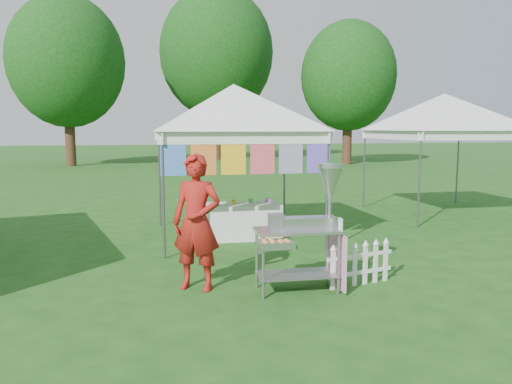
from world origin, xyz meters
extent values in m
plane|color=#1F4914|center=(0.00, 0.00, 0.00)|extent=(120.00, 120.00, 0.00)
cylinder|color=#59595E|center=(-1.42, 2.08, 1.05)|extent=(0.04, 0.04, 2.10)
cylinder|color=#59595E|center=(1.42, 2.08, 1.05)|extent=(0.04, 0.04, 2.10)
cylinder|color=#59595E|center=(-1.42, 4.92, 1.05)|extent=(0.04, 0.04, 2.10)
cylinder|color=#59595E|center=(1.42, 4.92, 1.05)|extent=(0.04, 0.04, 2.10)
cube|color=white|center=(0.00, 2.08, 2.00)|extent=(3.00, 0.03, 0.22)
cube|color=white|center=(0.00, 4.92, 2.00)|extent=(3.00, 0.03, 0.22)
pyramid|color=white|center=(0.00, 3.50, 3.00)|extent=(4.24, 4.24, 0.90)
cylinder|color=#59595E|center=(0.00, 2.08, 2.08)|extent=(3.00, 0.03, 0.03)
cube|color=blue|center=(-1.25, 2.08, 1.73)|extent=(0.42, 0.01, 0.70)
cube|color=red|center=(-0.75, 2.08, 1.73)|extent=(0.42, 0.01, 0.70)
cube|color=orange|center=(-0.25, 2.08, 1.73)|extent=(0.42, 0.01, 0.70)
cube|color=#D21A84|center=(0.25, 2.08, 1.73)|extent=(0.42, 0.01, 0.70)
cube|color=#33C1BD|center=(0.75, 2.08, 1.73)|extent=(0.42, 0.01, 0.70)
cube|color=purple|center=(1.25, 2.08, 1.73)|extent=(0.42, 0.01, 0.70)
cylinder|color=#59595E|center=(4.08, 3.58, 1.05)|extent=(0.04, 0.04, 2.10)
cylinder|color=#59595E|center=(4.08, 6.42, 1.05)|extent=(0.04, 0.04, 2.10)
cylinder|color=#59595E|center=(6.92, 6.42, 1.05)|extent=(0.04, 0.04, 2.10)
cube|color=white|center=(5.50, 3.58, 2.00)|extent=(3.00, 0.03, 0.22)
cube|color=white|center=(5.50, 6.42, 2.00)|extent=(3.00, 0.03, 0.22)
pyramid|color=white|center=(5.50, 5.00, 3.00)|extent=(4.24, 4.24, 0.90)
cylinder|color=#59595E|center=(5.50, 3.58, 2.08)|extent=(3.00, 0.03, 0.03)
cylinder|color=#392314|center=(-6.00, 24.00, 1.98)|extent=(0.56, 0.56, 3.96)
ellipsoid|color=#22641B|center=(-6.00, 24.00, 5.85)|extent=(6.40, 6.40, 7.36)
cylinder|color=#392314|center=(3.00, 28.00, 2.42)|extent=(0.56, 0.56, 4.84)
ellipsoid|color=#22641B|center=(3.00, 28.00, 7.15)|extent=(7.60, 7.60, 8.74)
cylinder|color=#392314|center=(10.00, 22.00, 1.76)|extent=(0.56, 0.56, 3.52)
ellipsoid|color=#22641B|center=(10.00, 22.00, 5.20)|extent=(5.60, 5.60, 6.44)
cylinder|color=gray|center=(-0.26, -0.21, 0.41)|extent=(0.04, 0.04, 0.82)
cylinder|color=gray|center=(0.74, -0.24, 0.41)|extent=(0.04, 0.04, 0.82)
cylinder|color=gray|center=(-0.25, 0.24, 0.41)|extent=(0.04, 0.04, 0.82)
cylinder|color=gray|center=(0.75, 0.21, 0.41)|extent=(0.04, 0.04, 0.82)
cube|color=gray|center=(0.24, 0.00, 0.23)|extent=(1.06, 0.55, 0.01)
cube|color=#B7B7BC|center=(0.24, 0.00, 0.82)|extent=(1.11, 0.58, 0.04)
cube|color=#B7B7BC|center=(0.41, 0.04, 0.91)|extent=(0.78, 0.25, 0.14)
cube|color=gray|center=(-0.03, 0.05, 0.94)|extent=(0.19, 0.21, 0.20)
cylinder|color=gray|center=(0.70, 0.03, 1.24)|extent=(0.05, 0.05, 0.82)
cone|color=#B7B7BC|center=(0.70, 0.03, 1.46)|extent=(0.34, 0.34, 0.37)
cylinder|color=#B7B7BC|center=(0.70, 0.03, 1.67)|extent=(0.36, 0.36, 0.05)
cube|color=#B7B7BC|center=(-0.13, -0.34, 0.73)|extent=(0.45, 0.29, 0.09)
cube|color=pink|center=(0.80, -0.02, 0.41)|extent=(0.04, 0.69, 0.74)
cube|color=white|center=(0.74, -0.27, 0.93)|extent=(0.02, 0.13, 0.16)
imported|color=maroon|center=(-1.04, 0.37, 0.91)|extent=(0.79, 0.69, 1.83)
cube|color=white|center=(0.73, -0.06, 0.28)|extent=(0.07, 0.04, 0.56)
cube|color=white|center=(0.91, -0.01, 0.28)|extent=(0.07, 0.04, 0.56)
cube|color=white|center=(1.08, 0.03, 0.28)|extent=(0.07, 0.04, 0.56)
cube|color=white|center=(1.26, 0.08, 0.28)|extent=(0.07, 0.04, 0.56)
cube|color=white|center=(1.43, 0.12, 0.28)|extent=(0.07, 0.04, 0.56)
cube|color=white|center=(1.60, 0.16, 0.28)|extent=(0.07, 0.04, 0.56)
cube|color=white|center=(1.17, 0.05, 0.18)|extent=(1.05, 0.29, 0.05)
cube|color=white|center=(1.17, 0.05, 0.42)|extent=(1.05, 0.29, 0.05)
cube|color=white|center=(-0.04, 3.31, 0.34)|extent=(1.80, 0.70, 0.69)
camera|label=1|loc=(-1.64, -6.17, 2.16)|focal=35.00mm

